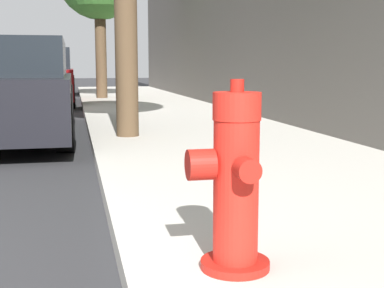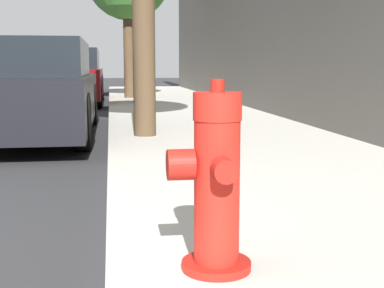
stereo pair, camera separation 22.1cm
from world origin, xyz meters
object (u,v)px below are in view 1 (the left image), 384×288
(parked_car_mid, at_px, (38,77))
(parked_car_far, at_px, (43,74))
(fire_hydrant, at_px, (234,183))
(parked_car_near, at_px, (5,91))

(parked_car_mid, distance_m, parked_car_far, 5.80)
(parked_car_mid, bearing_deg, parked_car_far, 91.83)
(parked_car_mid, relative_size, parked_car_far, 1.08)
(fire_hydrant, relative_size, parked_car_mid, 0.18)
(parked_car_near, bearing_deg, parked_car_far, 90.70)
(fire_hydrant, distance_m, parked_car_near, 5.59)
(fire_hydrant, distance_m, parked_car_far, 17.41)
(parked_car_mid, xyz_separation_m, parked_car_far, (-0.19, 5.80, -0.01))
(fire_hydrant, xyz_separation_m, parked_car_mid, (-1.48, 11.53, 0.19))
(parked_car_near, height_order, parked_car_far, parked_car_far)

